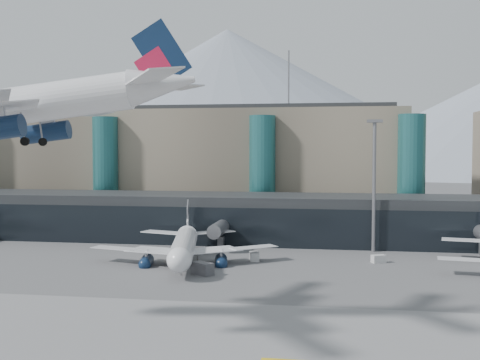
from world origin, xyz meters
name	(u,v)px	position (x,y,z in m)	size (l,w,h in m)	color
ground	(148,311)	(0.00, 0.00, 0.00)	(900.00, 900.00, 0.00)	#515154
runway_strip	(101,351)	(0.00, -15.00, 0.02)	(400.00, 40.00, 0.04)	slate
runway_markings	(101,350)	(0.00, -15.00, 0.05)	(128.00, 1.00, 0.02)	gold
concourse	(230,218)	(-0.02, 57.73, 4.97)	(170.00, 27.00, 10.00)	black
terminal_main	(162,165)	(-25.00, 90.00, 15.44)	(130.00, 30.00, 31.00)	gray
teal_towers	(182,173)	(-14.99, 74.01, 14.01)	(116.40, 19.40, 46.00)	#246466
mountain_ridge	(328,114)	(15.97, 380.00, 45.74)	(910.00, 400.00, 110.00)	gray
lightmast_mid	(374,178)	(30.00, 48.00, 14.42)	(3.00, 1.20, 25.60)	slate
hero_jet	(50,93)	(-7.36, -10.04, 25.99)	(35.25, 35.52, 11.50)	silver
jet_parked_mid	(185,238)	(-3.65, 32.38, 4.23)	(34.02, 34.68, 11.17)	silver
veh_b	(182,255)	(-4.87, 34.98, 0.66)	(2.30, 1.42, 1.33)	gold
veh_c	(203,269)	(2.02, 21.74, 0.98)	(3.54, 1.87, 1.97)	#47474C
veh_d	(379,259)	(30.24, 36.43, 0.69)	(2.42, 1.30, 1.38)	silver
veh_g	(254,256)	(8.49, 34.84, 0.77)	(2.65, 1.55, 1.55)	silver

